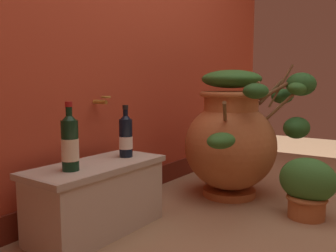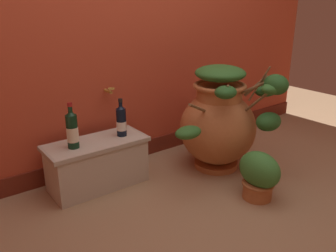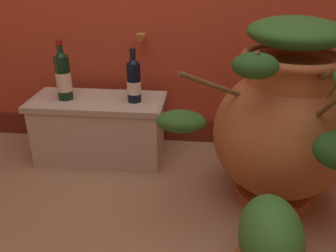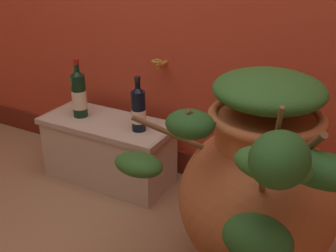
# 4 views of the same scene
# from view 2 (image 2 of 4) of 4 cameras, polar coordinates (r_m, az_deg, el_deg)

# --- Properties ---
(ground_plane) EXTENTS (7.00, 7.00, 0.00)m
(ground_plane) POSITION_cam_2_polar(r_m,az_deg,el_deg) (2.39, 8.71, -14.20)
(ground_plane) COLOR #9E7A56
(back_wall) EXTENTS (4.40, 0.33, 2.60)m
(back_wall) POSITION_cam_2_polar(r_m,az_deg,el_deg) (2.94, -7.60, 18.94)
(back_wall) COLOR #B74228
(back_wall) RESTS_ON ground_plane
(terracotta_urn) EXTENTS (0.91, 0.81, 0.89)m
(terracotta_urn) POSITION_cam_2_polar(r_m,az_deg,el_deg) (2.85, 8.45, 0.83)
(terracotta_urn) COLOR #B26638
(terracotta_urn) RESTS_ON ground_plane
(stone_ledge) EXTENTS (0.74, 0.34, 0.36)m
(stone_ledge) POSITION_cam_2_polar(r_m,az_deg,el_deg) (2.67, -11.39, -5.74)
(stone_ledge) COLOR beige
(stone_ledge) RESTS_ON ground_plane
(wine_bottle_left) EXTENTS (0.08, 0.08, 0.29)m
(wine_bottle_left) POSITION_cam_2_polar(r_m,az_deg,el_deg) (2.64, -7.59, 0.92)
(wine_bottle_left) COLOR black
(wine_bottle_left) RESTS_ON stone_ledge
(wine_bottle_middle) EXTENTS (0.08, 0.08, 0.32)m
(wine_bottle_middle) POSITION_cam_2_polar(r_m,az_deg,el_deg) (2.49, -15.28, -0.53)
(wine_bottle_middle) COLOR black
(wine_bottle_middle) RESTS_ON stone_ledge
(potted_shrub) EXTENTS (0.23, 0.32, 0.35)m
(potted_shrub) POSITION_cam_2_polar(r_m,az_deg,el_deg) (2.55, 14.53, -7.66)
(potted_shrub) COLOR #B26638
(potted_shrub) RESTS_ON ground_plane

